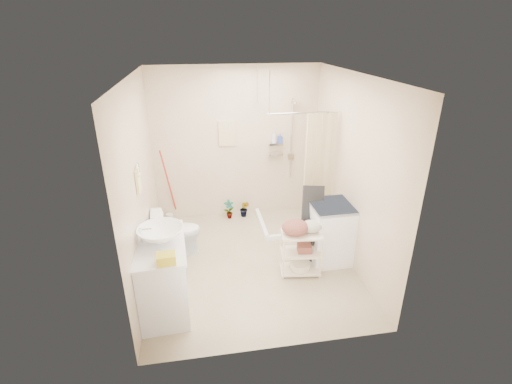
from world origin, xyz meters
TOP-DOWN VIEW (x-y plane):
  - floor at (0.00, 0.00)m, footprint 3.20×3.20m
  - ceiling at (0.00, 0.00)m, footprint 2.80×3.20m
  - wall_back at (0.00, 1.60)m, footprint 2.80×0.04m
  - wall_front at (0.00, -1.60)m, footprint 2.80×0.04m
  - wall_left at (-1.40, 0.00)m, footprint 0.04×3.20m
  - wall_right at (1.40, 0.00)m, footprint 0.04×3.20m
  - vanity at (-1.16, -0.75)m, footprint 0.63×1.05m
  - sink at (-1.13, -0.72)m, footprint 0.61×0.61m
  - counter_basket at (-1.05, -1.16)m, footprint 0.20×0.16m
  - floor_basket at (-1.03, -1.03)m, footprint 0.30×0.26m
  - toilet at (-1.04, 0.44)m, footprint 0.71×0.44m
  - mop at (-1.22, 1.50)m, footprint 0.14×0.14m
  - potted_plant_a at (-0.17, 1.41)m, footprint 0.21×0.17m
  - potted_plant_b at (0.11, 1.43)m, footprint 0.21×0.20m
  - hanging_towel at (-0.15, 1.58)m, footprint 0.28×0.03m
  - towel_ring at (-1.38, -0.20)m, footprint 0.04×0.22m
  - tp_holder at (-1.36, 0.05)m, footprint 0.08×0.12m
  - shower at (0.85, 1.05)m, footprint 1.10×1.10m
  - shampoo_bottle_a at (0.64, 1.52)m, footprint 0.11×0.11m
  - shampoo_bottle_b at (0.75, 1.53)m, footprint 0.09×0.09m
  - washing_machine at (1.14, -0.08)m, footprint 0.61×0.63m
  - laundry_rack at (0.63, -0.35)m, footprint 0.57×0.38m
  - ironing_board at (0.87, -0.03)m, footprint 0.33×0.13m

SIDE VIEW (x-z plane):
  - floor at x=0.00m, z-range 0.00..0.00m
  - floor_basket at x=-1.03m, z-range 0.00..0.14m
  - potted_plant_b at x=0.11m, z-range 0.00..0.31m
  - potted_plant_a at x=-0.17m, z-range 0.00..0.35m
  - toilet at x=-1.04m, z-range 0.00..0.70m
  - laundry_rack at x=0.63m, z-range 0.00..0.74m
  - washing_machine at x=1.14m, z-range 0.00..0.87m
  - vanity at x=-1.16m, z-range 0.00..0.89m
  - ironing_board at x=0.87m, z-range 0.00..1.13m
  - mop at x=-1.22m, z-range 0.00..1.32m
  - tp_holder at x=-1.36m, z-range 0.65..0.79m
  - counter_basket at x=-1.05m, z-range 0.89..1.00m
  - sink at x=-1.13m, z-range 0.89..1.07m
  - shower at x=0.85m, z-range 0.00..2.10m
  - wall_back at x=0.00m, z-range 0.00..2.60m
  - wall_front at x=0.00m, z-range 0.00..2.60m
  - wall_left at x=-1.40m, z-range 0.00..2.60m
  - wall_right at x=1.40m, z-range 0.00..2.60m
  - shampoo_bottle_b at x=0.75m, z-range 1.32..1.47m
  - shampoo_bottle_a at x=0.64m, z-range 1.32..1.54m
  - towel_ring at x=-1.38m, z-range 1.30..1.64m
  - hanging_towel at x=-0.15m, z-range 1.29..1.71m
  - ceiling at x=0.00m, z-range 2.58..2.62m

